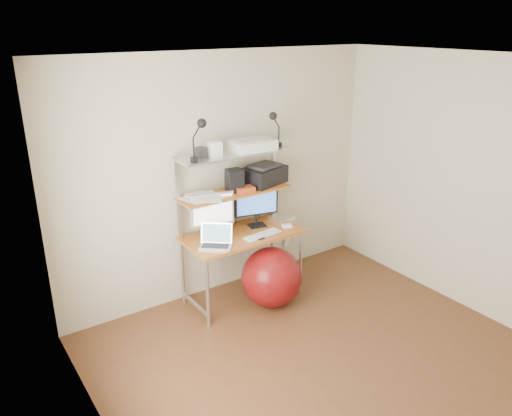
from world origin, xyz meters
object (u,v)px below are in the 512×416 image
(monitor_silver, at_px, (212,212))
(exercise_ball, at_px, (271,277))
(monitor_black, at_px, (256,204))
(laptop, at_px, (216,241))
(printer, at_px, (264,175))

(monitor_silver, relative_size, exercise_ball, 0.78)
(monitor_black, bearing_deg, exercise_ball, -85.62)
(laptop, distance_m, exercise_ball, 0.74)
(monitor_silver, height_order, printer, printer)
(monitor_silver, height_order, laptop, monitor_silver)
(printer, bearing_deg, monitor_silver, 171.33)
(laptop, relative_size, printer, 0.76)
(monitor_black, relative_size, exercise_ball, 0.78)
(exercise_ball, bearing_deg, printer, 64.03)
(monitor_black, relative_size, printer, 0.95)
(monitor_black, bearing_deg, monitor_silver, -167.84)
(laptop, height_order, exercise_ball, laptop)
(monitor_black, xyz_separation_m, printer, (0.16, 0.08, 0.27))
(laptop, xyz_separation_m, exercise_ball, (0.53, -0.17, -0.48))
(monitor_silver, relative_size, monitor_black, 1.01)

